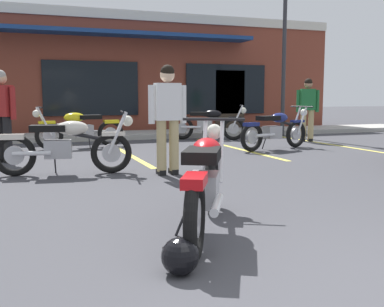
{
  "coord_description": "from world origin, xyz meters",
  "views": [
    {
      "loc": [
        -1.99,
        -1.79,
        1.2
      ],
      "look_at": [
        -0.21,
        3.1,
        0.55
      ],
      "focal_mm": 42.83,
      "sensor_mm": 36.0,
      "label": 1
    }
  ],
  "objects_px": {
    "person_by_back_row": "(308,106)",
    "helmet_on_pavement": "(180,256)",
    "person_in_shorts_foreground": "(2,110)",
    "motorcycle_black_cruiser": "(65,145)",
    "motorcycle_green_cafe_racer": "(276,129)",
    "motorcycle_red_sportbike": "(80,128)",
    "person_near_building": "(168,113)",
    "motorcycle_foreground_classic": "(205,180)",
    "motorcycle_silver_naked": "(208,123)",
    "parking_lot_lamp_post": "(287,28)"
  },
  "relations": [
    {
      "from": "motorcycle_red_sportbike",
      "to": "person_in_shorts_foreground",
      "type": "height_order",
      "value": "person_in_shorts_foreground"
    },
    {
      "from": "motorcycle_green_cafe_racer",
      "to": "helmet_on_pavement",
      "type": "height_order",
      "value": "motorcycle_green_cafe_racer"
    },
    {
      "from": "motorcycle_black_cruiser",
      "to": "person_near_building",
      "type": "relative_size",
      "value": 1.26
    },
    {
      "from": "motorcycle_black_cruiser",
      "to": "motorcycle_green_cafe_racer",
      "type": "bearing_deg",
      "value": 21.3
    },
    {
      "from": "motorcycle_green_cafe_racer",
      "to": "parking_lot_lamp_post",
      "type": "height_order",
      "value": "parking_lot_lamp_post"
    },
    {
      "from": "parking_lot_lamp_post",
      "to": "helmet_on_pavement",
      "type": "bearing_deg",
      "value": -124.81
    },
    {
      "from": "motorcycle_silver_naked",
      "to": "parking_lot_lamp_post",
      "type": "height_order",
      "value": "parking_lot_lamp_post"
    },
    {
      "from": "helmet_on_pavement",
      "to": "person_in_shorts_foreground",
      "type": "bearing_deg",
      "value": 102.22
    },
    {
      "from": "motorcycle_foreground_classic",
      "to": "person_by_back_row",
      "type": "relative_size",
      "value": 1.15
    },
    {
      "from": "motorcycle_foreground_classic",
      "to": "helmet_on_pavement",
      "type": "distance_m",
      "value": 1.09
    },
    {
      "from": "motorcycle_black_cruiser",
      "to": "parking_lot_lamp_post",
      "type": "xyz_separation_m",
      "value": [
        6.83,
        4.87,
        2.74
      ]
    },
    {
      "from": "person_by_back_row",
      "to": "motorcycle_foreground_classic",
      "type": "bearing_deg",
      "value": -129.78
    },
    {
      "from": "person_in_shorts_foreground",
      "to": "motorcycle_foreground_classic",
      "type": "bearing_deg",
      "value": -70.48
    },
    {
      "from": "motorcycle_red_sportbike",
      "to": "motorcycle_black_cruiser",
      "type": "bearing_deg",
      "value": -99.65
    },
    {
      "from": "person_by_back_row",
      "to": "helmet_on_pavement",
      "type": "distance_m",
      "value": 9.8
    },
    {
      "from": "motorcycle_black_cruiser",
      "to": "motorcycle_green_cafe_racer",
      "type": "height_order",
      "value": "same"
    },
    {
      "from": "person_in_shorts_foreground",
      "to": "helmet_on_pavement",
      "type": "relative_size",
      "value": 6.44
    },
    {
      "from": "motorcycle_green_cafe_racer",
      "to": "person_in_shorts_foreground",
      "type": "height_order",
      "value": "person_in_shorts_foreground"
    },
    {
      "from": "motorcycle_green_cafe_racer",
      "to": "person_near_building",
      "type": "height_order",
      "value": "person_near_building"
    },
    {
      "from": "person_by_back_row",
      "to": "helmet_on_pavement",
      "type": "height_order",
      "value": "person_by_back_row"
    },
    {
      "from": "motorcycle_foreground_classic",
      "to": "motorcycle_black_cruiser",
      "type": "distance_m",
      "value": 3.63
    },
    {
      "from": "motorcycle_black_cruiser",
      "to": "helmet_on_pavement",
      "type": "xyz_separation_m",
      "value": [
        0.39,
        -4.4,
        -0.33
      ]
    },
    {
      "from": "motorcycle_green_cafe_racer",
      "to": "person_near_building",
      "type": "relative_size",
      "value": 1.23
    },
    {
      "from": "motorcycle_black_cruiser",
      "to": "person_in_shorts_foreground",
      "type": "xyz_separation_m",
      "value": [
        -0.95,
        1.76,
        0.49
      ]
    },
    {
      "from": "motorcycle_green_cafe_racer",
      "to": "parking_lot_lamp_post",
      "type": "bearing_deg",
      "value": 55.62
    },
    {
      "from": "person_by_back_row",
      "to": "helmet_on_pavement",
      "type": "xyz_separation_m",
      "value": [
        -6.13,
        -7.6,
        -0.82
      ]
    },
    {
      "from": "person_in_shorts_foreground",
      "to": "helmet_on_pavement",
      "type": "xyz_separation_m",
      "value": [
        1.33,
        -6.15,
        -0.82
      ]
    },
    {
      "from": "motorcycle_green_cafe_racer",
      "to": "helmet_on_pavement",
      "type": "bearing_deg",
      "value": -125.01
    },
    {
      "from": "person_by_back_row",
      "to": "motorcycle_red_sportbike",
      "type": "bearing_deg",
      "value": 175.45
    },
    {
      "from": "person_in_shorts_foreground",
      "to": "person_by_back_row",
      "type": "height_order",
      "value": "same"
    },
    {
      "from": "motorcycle_foreground_classic",
      "to": "motorcycle_green_cafe_racer",
      "type": "bearing_deg",
      "value": 54.38
    },
    {
      "from": "motorcycle_silver_naked",
      "to": "motorcycle_green_cafe_racer",
      "type": "relative_size",
      "value": 0.93
    },
    {
      "from": "motorcycle_red_sportbike",
      "to": "motorcycle_black_cruiser",
      "type": "distance_m",
      "value": 3.73
    },
    {
      "from": "motorcycle_red_sportbike",
      "to": "person_in_shorts_foreground",
      "type": "distance_m",
      "value": 2.53
    },
    {
      "from": "motorcycle_green_cafe_racer",
      "to": "motorcycle_foreground_classic",
      "type": "bearing_deg",
      "value": -125.62
    },
    {
      "from": "motorcycle_foreground_classic",
      "to": "helmet_on_pavement",
      "type": "height_order",
      "value": "motorcycle_foreground_classic"
    },
    {
      "from": "motorcycle_silver_naked",
      "to": "person_in_shorts_foreground",
      "type": "height_order",
      "value": "person_in_shorts_foreground"
    },
    {
      "from": "motorcycle_foreground_classic",
      "to": "motorcycle_silver_naked",
      "type": "distance_m",
      "value": 8.7
    },
    {
      "from": "motorcycle_red_sportbike",
      "to": "motorcycle_silver_naked",
      "type": "xyz_separation_m",
      "value": [
        3.59,
        0.87,
        0.0
      ]
    },
    {
      "from": "motorcycle_silver_naked",
      "to": "parking_lot_lamp_post",
      "type": "relative_size",
      "value": 0.39
    },
    {
      "from": "person_by_back_row",
      "to": "parking_lot_lamp_post",
      "type": "height_order",
      "value": "parking_lot_lamp_post"
    },
    {
      "from": "person_in_shorts_foreground",
      "to": "person_near_building",
      "type": "xyz_separation_m",
      "value": [
        2.43,
        -2.3,
        0.0
      ]
    },
    {
      "from": "parking_lot_lamp_post",
      "to": "motorcycle_foreground_classic",
      "type": "bearing_deg",
      "value": -125.18
    },
    {
      "from": "person_by_back_row",
      "to": "helmet_on_pavement",
      "type": "bearing_deg",
      "value": -128.86
    },
    {
      "from": "motorcycle_black_cruiser",
      "to": "helmet_on_pavement",
      "type": "bearing_deg",
      "value": -84.98
    },
    {
      "from": "person_in_shorts_foreground",
      "to": "motorcycle_green_cafe_racer",
      "type": "bearing_deg",
      "value": 1.04
    },
    {
      "from": "person_in_shorts_foreground",
      "to": "parking_lot_lamp_post",
      "type": "bearing_deg",
      "value": 21.84
    },
    {
      "from": "motorcycle_silver_naked",
      "to": "person_near_building",
      "type": "distance_m",
      "value": 5.79
    },
    {
      "from": "motorcycle_foreground_classic",
      "to": "motorcycle_silver_naked",
      "type": "xyz_separation_m",
      "value": [
        3.29,
        8.05,
        0.0
      ]
    },
    {
      "from": "helmet_on_pavement",
      "to": "motorcycle_black_cruiser",
      "type": "bearing_deg",
      "value": 95.02
    }
  ]
}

